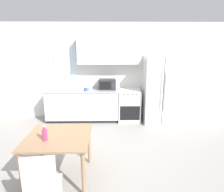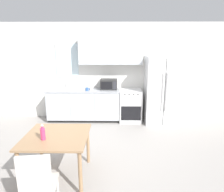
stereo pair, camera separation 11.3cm
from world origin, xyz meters
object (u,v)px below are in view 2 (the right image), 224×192
(oven_range, at_px, (130,105))
(dining_table, at_px, (57,141))
(refrigerator, at_px, (161,90))
(coffee_mug, at_px, (87,89))
(microwave, at_px, (109,84))
(dining_chair_near, at_px, (37,183))
(drink_bottle, at_px, (43,133))

(oven_range, xyz_separation_m, dining_table, (-1.35, -2.55, 0.18))
(refrigerator, distance_m, coffee_mug, 2.01)
(refrigerator, height_order, dining_table, refrigerator)
(oven_range, height_order, microwave, microwave)
(coffee_mug, bearing_deg, microwave, 18.77)
(oven_range, relative_size, dining_table, 0.91)
(coffee_mug, relative_size, dining_chair_near, 0.13)
(coffee_mug, distance_m, drink_bottle, 2.61)
(refrigerator, distance_m, dining_chair_near, 3.99)
(dining_table, xyz_separation_m, dining_chair_near, (0.01, -0.86, -0.09))
(coffee_mug, xyz_separation_m, dining_table, (-0.17, -2.45, -0.31))
(microwave, distance_m, dining_table, 2.78)
(refrigerator, relative_size, coffee_mug, 14.77)
(dining_table, xyz_separation_m, drink_bottle, (-0.15, -0.14, 0.20))
(oven_range, distance_m, refrigerator, 0.95)
(refrigerator, distance_m, microwave, 1.45)
(refrigerator, distance_m, drink_bottle, 3.51)
(oven_range, xyz_separation_m, refrigerator, (0.83, -0.07, 0.46))
(microwave, height_order, coffee_mug, microwave)
(microwave, bearing_deg, dining_chair_near, -101.85)
(oven_range, distance_m, dining_chair_near, 3.66)
(refrigerator, bearing_deg, drink_bottle, -131.67)
(microwave, height_order, drink_bottle, microwave)
(refrigerator, height_order, drink_bottle, refrigerator)
(oven_range, bearing_deg, dining_chair_near, -111.48)
(refrigerator, relative_size, microwave, 3.93)
(microwave, relative_size, drink_bottle, 1.98)
(drink_bottle, bearing_deg, dining_chair_near, -77.16)
(microwave, height_order, dining_chair_near, microwave)
(dining_table, distance_m, drink_bottle, 0.29)
(coffee_mug, bearing_deg, refrigerator, 0.79)
(microwave, relative_size, dining_table, 0.47)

